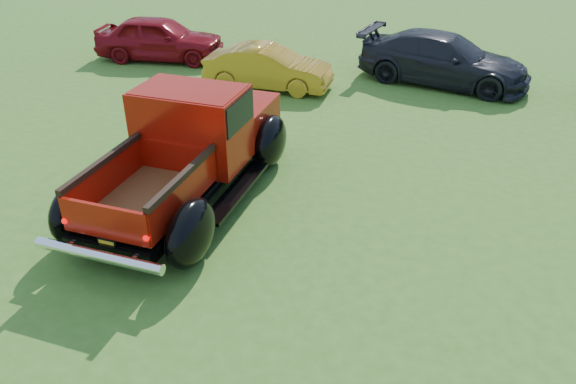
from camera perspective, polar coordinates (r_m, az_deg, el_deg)
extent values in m
plane|color=#39611B|center=(9.46, -2.39, -5.95)|extent=(120.00, 120.00, 0.00)
cylinder|color=black|center=(10.06, -19.90, -2.48)|extent=(0.29, 0.90, 0.89)
cylinder|color=black|center=(9.10, -10.34, -4.70)|extent=(0.29, 0.90, 0.89)
cylinder|color=black|center=(12.63, -10.40, 5.75)|extent=(0.29, 0.90, 0.89)
cylinder|color=black|center=(11.88, -2.30, 4.62)|extent=(0.29, 0.90, 0.89)
cube|color=black|center=(10.84, -10.27, 1.77)|extent=(1.67, 5.27, 0.22)
cube|color=#981308|center=(12.11, -6.39, 7.63)|extent=(1.93, 1.71, 0.69)
cube|color=silver|center=(12.84, -4.79, 9.00)|extent=(1.78, 0.10, 0.56)
cube|color=#981308|center=(10.78, -9.70, 6.62)|extent=(2.01, 1.32, 1.45)
cube|color=black|center=(10.63, -9.88, 8.55)|extent=(2.05, 1.21, 0.56)
cube|color=#981308|center=(10.53, -10.03, 10.06)|extent=(1.92, 1.21, 0.09)
cube|color=brown|center=(9.72, -14.17, -0.98)|extent=(1.55, 2.26, 0.06)
cube|color=#981308|center=(9.98, -18.05, 1.19)|extent=(0.10, 2.23, 0.58)
cube|color=#981308|center=(9.22, -10.43, -0.24)|extent=(0.10, 2.23, 0.58)
cube|color=#981308|center=(10.41, -11.22, 3.39)|extent=(1.51, 0.09, 0.58)
cube|color=#981308|center=(8.82, -18.13, -2.91)|extent=(1.51, 0.10, 0.58)
cube|color=black|center=(9.83, -18.37, 2.95)|extent=(0.15, 2.23, 0.10)
cube|color=black|center=(9.05, -10.63, 1.64)|extent=(0.15, 2.23, 0.10)
ellipsoid|color=black|center=(10.06, -20.54, -1.72)|extent=(0.54, 1.19, 0.98)
ellipsoid|color=black|center=(8.98, -9.79, -4.14)|extent=(0.54, 1.19, 0.98)
ellipsoid|color=black|center=(12.63, -10.90, 6.37)|extent=(0.54, 1.19, 0.98)
ellipsoid|color=black|center=(11.79, -1.81, 5.14)|extent=(0.54, 1.19, 0.98)
cube|color=black|center=(11.37, -15.05, 1.84)|extent=(0.40, 2.35, 0.07)
cube|color=black|center=(10.43, -5.21, 0.12)|extent=(0.40, 2.35, 0.07)
cylinder|color=silver|center=(8.87, -18.72, -6.12)|extent=(2.18, 0.22, 0.18)
cube|color=black|center=(8.99, -17.92, -5.02)|extent=(0.33, 0.02, 0.17)
cube|color=gold|center=(8.98, -17.96, -5.06)|extent=(0.27, 0.02, 0.11)
sphere|color=#CC0505|center=(9.26, -21.73, -2.75)|extent=(0.10, 0.10, 0.10)
sphere|color=#CC0505|center=(8.48, -14.21, -4.57)|extent=(0.10, 0.10, 0.10)
imported|color=maroon|center=(19.43, -12.90, 15.00)|extent=(4.33, 2.29, 1.40)
imported|color=#B37F17|center=(16.37, -2.03, 12.52)|extent=(3.65, 1.35, 1.19)
imported|color=black|center=(17.33, 15.54, 12.87)|extent=(5.20, 2.90, 1.42)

